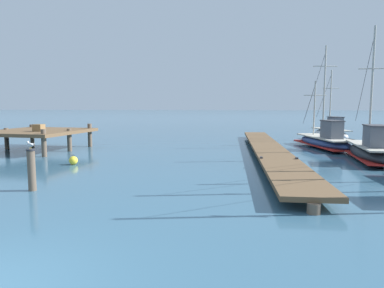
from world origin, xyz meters
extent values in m
cube|color=brown|center=(5.90, 16.45, 0.37)|extent=(2.38, 22.62, 0.16)
cylinder|color=brown|center=(6.20, 5.17, 0.15)|extent=(0.36, 0.36, 0.29)
cylinder|color=brown|center=(6.08, 9.68, 0.15)|extent=(0.36, 0.36, 0.29)
cylinder|color=brown|center=(5.96, 14.20, 0.15)|extent=(0.36, 0.36, 0.29)
cylinder|color=brown|center=(5.85, 18.71, 0.15)|extent=(0.36, 0.36, 0.29)
cylinder|color=brown|center=(5.73, 23.22, 0.15)|extent=(0.36, 0.36, 0.29)
cylinder|color=brown|center=(5.61, 27.74, 0.15)|extent=(0.36, 0.36, 0.29)
cube|color=#333338|center=(5.22, 11.92, 0.49)|extent=(0.13, 0.20, 0.08)
cube|color=#333338|center=(6.82, 11.96, 0.49)|extent=(0.13, 0.20, 0.08)
ellipsoid|color=black|center=(10.98, 14.77, 0.42)|extent=(2.08, 5.98, 0.85)
cube|color=#B2AD9E|center=(10.98, 14.77, 0.81)|extent=(1.84, 5.38, 0.08)
cube|color=#B21E19|center=(10.98, 14.77, 0.23)|extent=(2.09, 5.87, 0.08)
cube|color=#565B66|center=(10.90, 13.90, 1.36)|extent=(0.99, 1.57, 1.02)
cube|color=#3D3D42|center=(10.90, 13.90, 1.90)|extent=(1.07, 1.70, 0.06)
cylinder|color=#B2ADA3|center=(11.01, 15.06, 3.90)|extent=(0.11, 0.11, 6.11)
cylinder|color=#B2ADA3|center=(11.01, 15.06, 4.79)|extent=(1.39, 0.19, 0.06)
cylinder|color=#333338|center=(11.16, 16.70, 4.21)|extent=(0.32, 3.16, 4.52)
ellipsoid|color=navy|center=(9.97, 20.22, 0.38)|extent=(3.14, 6.89, 0.76)
cube|color=#B2AD9E|center=(9.97, 20.22, 0.72)|extent=(2.79, 6.19, 0.08)
cube|color=#B21E19|center=(9.97, 20.22, 0.21)|extent=(3.13, 6.76, 0.08)
cube|color=#565B66|center=(10.17, 19.25, 1.32)|extent=(1.14, 1.74, 1.11)
cube|color=#3D3D42|center=(10.17, 19.25, 1.90)|extent=(1.23, 1.88, 0.06)
cylinder|color=#B2ADA3|center=(9.91, 20.55, 3.82)|extent=(0.11, 0.11, 6.12)
cylinder|color=#B2ADA3|center=(9.91, 20.55, 5.52)|extent=(1.65, 0.39, 0.06)
cylinder|color=#333338|center=(9.58, 22.17, 4.13)|extent=(0.66, 3.12, 4.53)
cylinder|color=#B2ADA3|center=(9.61, 22.02, 2.71)|extent=(0.11, 0.11, 3.89)
cylinder|color=#B2ADA3|center=(9.61, 22.02, 3.62)|extent=(1.65, 0.39, 0.06)
cylinder|color=#333338|center=(9.40, 23.05, 2.90)|extent=(0.43, 1.99, 2.88)
ellipsoid|color=silver|center=(11.69, 25.53, 0.48)|extent=(2.56, 5.11, 0.95)
cube|color=#B2AD9E|center=(11.69, 25.53, 0.91)|extent=(2.27, 4.60, 0.08)
cube|color=black|center=(11.69, 25.53, 0.26)|extent=(2.56, 5.02, 0.08)
cube|color=#565B66|center=(11.85, 24.81, 1.44)|extent=(1.02, 1.41, 0.98)
cube|color=#3D3D42|center=(11.85, 24.81, 1.96)|extent=(1.10, 1.52, 0.06)
cylinder|color=#B2ADA3|center=(11.64, 25.77, 3.35)|extent=(0.11, 0.11, 4.80)
cylinder|color=#B2ADA3|center=(11.64, 25.77, 4.28)|extent=(1.37, 0.36, 0.06)
cylinder|color=#333338|center=(11.36, 27.04, 3.59)|extent=(0.56, 2.44, 3.55)
cube|color=brown|center=(-8.79, 16.56, 1.20)|extent=(6.12, 6.39, 0.20)
cylinder|color=brown|center=(-6.71, 13.85, 0.78)|extent=(0.28, 0.28, 1.56)
cylinder|color=brown|center=(-10.87, 19.28, 0.75)|extent=(0.28, 0.28, 1.50)
cylinder|color=brown|center=(-6.19, 18.78, 0.81)|extent=(0.28, 0.28, 1.62)
cylinder|color=brown|center=(-11.13, 16.81, 0.70)|extent=(0.28, 0.28, 1.40)
cylinder|color=brown|center=(-6.45, 16.32, 0.72)|extent=(0.28, 0.28, 1.43)
cube|color=olive|center=(-8.05, 15.60, 1.52)|extent=(0.65, 0.54, 0.44)
cylinder|color=brown|center=(-2.80, 6.50, 0.72)|extent=(0.26, 0.26, 1.44)
cylinder|color=#28282D|center=(-2.80, 6.50, 1.41)|extent=(0.30, 0.30, 0.06)
cylinder|color=gold|center=(-2.81, 6.48, 1.47)|extent=(0.01, 0.01, 0.07)
cylinder|color=gold|center=(-2.79, 6.53, 1.47)|extent=(0.01, 0.01, 0.07)
ellipsoid|color=white|center=(-2.80, 6.50, 1.58)|extent=(0.30, 0.21, 0.13)
ellipsoid|color=silver|center=(-2.80, 6.45, 1.59)|extent=(0.24, 0.11, 0.09)
ellipsoid|color=#383838|center=(-2.70, 6.41, 1.58)|extent=(0.07, 0.05, 0.04)
ellipsoid|color=silver|center=(-2.77, 6.55, 1.59)|extent=(0.24, 0.11, 0.09)
ellipsoid|color=#383838|center=(-2.66, 6.51, 1.58)|extent=(0.07, 0.05, 0.04)
cone|color=white|center=(-2.66, 6.45, 1.58)|extent=(0.10, 0.09, 0.07)
sphere|color=white|center=(-2.91, 6.54, 1.66)|extent=(0.08, 0.08, 0.08)
cone|color=gold|center=(-2.96, 6.56, 1.66)|extent=(0.05, 0.04, 0.02)
sphere|color=yellow|center=(-3.86, 11.60, 0.21)|extent=(0.42, 0.42, 0.42)
torus|color=black|center=(-3.86, 11.60, 0.42)|extent=(0.14, 0.02, 0.14)
camera|label=1|loc=(4.15, -4.27, 2.91)|focal=32.45mm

